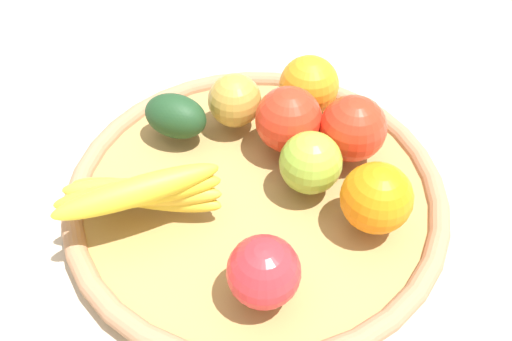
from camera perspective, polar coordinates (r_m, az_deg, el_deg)
ground_plane at (r=0.62m, az=0.00°, el=-3.37°), size 2.40×2.40×0.00m
basket at (r=0.61m, az=0.00°, el=-2.36°), size 0.44×0.44×0.03m
apple_3 at (r=0.62m, az=3.54°, el=5.53°), size 0.10×0.10×0.08m
apple_4 at (r=0.49m, az=0.84°, el=-10.89°), size 0.08×0.08×0.07m
banana_bunch at (r=0.55m, az=-12.32°, el=-2.35°), size 0.15×0.17×0.07m
apple_0 at (r=0.57m, az=5.92°, el=0.84°), size 0.09×0.09×0.07m
apple_1 at (r=0.65m, az=-2.31°, el=7.58°), size 0.09×0.09×0.07m
orange_1 at (r=0.67m, az=5.75°, el=9.15°), size 0.09×0.09×0.07m
avocado at (r=0.65m, az=-8.69°, el=5.84°), size 0.09×0.09×0.05m
apple_2 at (r=0.61m, az=10.44°, el=4.50°), size 0.09×0.09×0.08m
orange_0 at (r=0.55m, az=12.89°, el=-2.92°), size 0.08×0.08×0.07m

